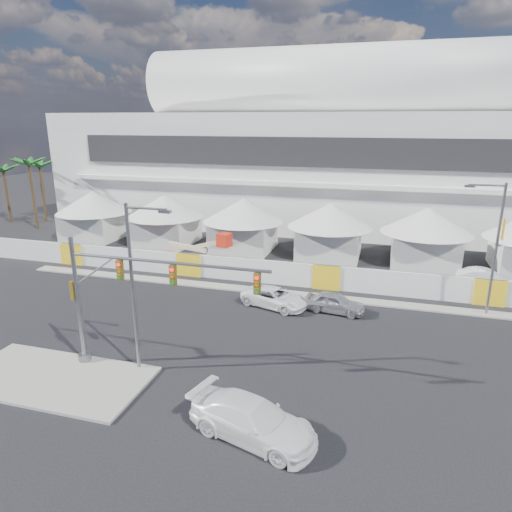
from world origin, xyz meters
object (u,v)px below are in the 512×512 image
(lot_car_a, at_px, (485,278))
(traffic_mast, at_px, (117,297))
(streetlight_curb, at_px, (494,241))
(streetlight_median, at_px, (136,278))
(sedan_silver, at_px, (335,303))
(pickup_curb, at_px, (275,298))
(pickup_near, at_px, (253,420))
(boom_lift, at_px, (185,258))

(lot_car_a, relative_size, traffic_mast, 0.40)
(lot_car_a, distance_m, streetlight_curb, 7.82)
(streetlight_median, height_order, streetlight_curb, streetlight_curb)
(sedan_silver, height_order, streetlight_median, streetlight_median)
(lot_car_a, relative_size, streetlight_median, 0.49)
(streetlight_curb, bearing_deg, sedan_silver, -166.30)
(pickup_curb, relative_size, traffic_mast, 0.45)
(pickup_near, relative_size, streetlight_median, 0.64)
(pickup_near, bearing_deg, pickup_curb, 25.60)
(sedan_silver, relative_size, streetlight_median, 0.46)
(pickup_curb, relative_size, pickup_near, 0.86)
(pickup_curb, distance_m, boom_lift, 11.74)
(pickup_curb, xyz_separation_m, boom_lift, (-9.98, 6.17, 0.39))
(pickup_near, height_order, streetlight_median, streetlight_median)
(traffic_mast, height_order, streetlight_curb, streetlight_curb)
(streetlight_curb, bearing_deg, boom_lift, 171.83)
(pickup_curb, xyz_separation_m, pickup_near, (2.52, -14.26, 0.15))
(pickup_curb, distance_m, traffic_mast, 12.86)
(pickup_near, bearing_deg, lot_car_a, -13.96)
(pickup_curb, height_order, streetlight_median, streetlight_median)
(sedan_silver, height_order, streetlight_curb, streetlight_curb)
(traffic_mast, xyz_separation_m, streetlight_median, (1.12, 0.20, 1.14))
(pickup_curb, relative_size, streetlight_median, 0.55)
(sedan_silver, distance_m, pickup_near, 14.57)
(traffic_mast, bearing_deg, boom_lift, 103.31)
(streetlight_median, bearing_deg, sedan_silver, 49.73)
(lot_car_a, bearing_deg, sedan_silver, 132.40)
(pickup_curb, height_order, streetlight_curb, streetlight_curb)
(pickup_curb, bearing_deg, boom_lift, 75.54)
(traffic_mast, height_order, streetlight_median, streetlight_median)
(traffic_mast, distance_m, boom_lift, 17.76)
(lot_car_a, bearing_deg, traffic_mast, 137.29)
(traffic_mast, height_order, boom_lift, traffic_mast)
(sedan_silver, bearing_deg, boom_lift, 74.84)
(streetlight_median, bearing_deg, pickup_near, -26.20)
(traffic_mast, bearing_deg, streetlight_curb, 33.47)
(sedan_silver, relative_size, pickup_near, 0.72)
(pickup_near, height_order, boom_lift, boom_lift)
(streetlight_median, bearing_deg, traffic_mast, -169.86)
(streetlight_curb, distance_m, boom_lift, 25.06)
(pickup_near, xyz_separation_m, lot_car_a, (13.09, 23.10, -0.11))
(pickup_curb, height_order, boom_lift, boom_lift)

